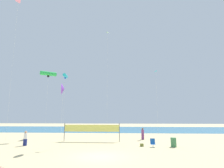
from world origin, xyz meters
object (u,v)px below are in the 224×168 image
kite_green_tube (48,74)px  kite_cyan_tube (65,76)px  beachgoer_plum_shirt (143,133)px  trash_barrel (174,142)px  kite_lime_diamond (107,40)px  kite_violet_delta (63,89)px  beach_handbag (142,145)px  volleyball_net (92,129)px  kite_pink_diamond (18,2)px  folding_beach_chair (153,143)px  beachgoer_white_shirt (25,138)px  kite_cyan_diamond (156,73)px

kite_green_tube → kite_cyan_tube: kite_cyan_tube is taller
beachgoer_plum_shirt → trash_barrel: bearing=-1.6°
kite_lime_diamond → kite_violet_delta: 12.37m
beachgoer_plum_shirt → beach_handbag: 6.06m
volleyball_net → kite_cyan_tube: 12.79m
beachgoer_plum_shirt → kite_green_tube: bearing=-116.1°
kite_pink_diamond → beachgoer_plum_shirt: bearing=14.8°
volleyball_net → beach_handbag: volleyball_net is taller
beachgoer_plum_shirt → kite_cyan_tube: kite_cyan_tube is taller
folding_beach_chair → trash_barrel: (2.31, 0.20, 0.03)m
beachgoer_plum_shirt → trash_barrel: size_ratio=1.66×
kite_violet_delta → trash_barrel: bearing=7.9°
beachgoer_white_shirt → kite_cyan_diamond: bearing=-60.6°
volleyball_net → beach_handbag: (6.30, -3.50, -1.48)m
beach_handbag → beachgoer_white_shirt: bearing=-178.7°
trash_barrel → beach_handbag: 3.52m
volleyball_net → kite_cyan_tube: size_ratio=0.70×
beachgoer_plum_shirt → beachgoer_white_shirt: 15.44m
folding_beach_chair → trash_barrel: trash_barrel is taller
kite_cyan_diamond → kite_pink_diamond: size_ratio=0.58×
kite_cyan_tube → kite_cyan_diamond: 16.34m
volleyball_net → kite_cyan_diamond: (10.16, 7.65, 9.34)m
beachgoer_white_shirt → kite_lime_diamond: size_ratio=0.10×
folding_beach_chair → volleyball_net: 8.47m
kite_green_tube → kite_lime_diamond: bearing=-0.9°
kite_green_tube → kite_pink_diamond: (-3.02, -4.62, 9.38)m
beachgoer_plum_shirt → kite_violet_delta: (-9.45, -7.76, 5.46)m
beachgoer_plum_shirt → volleyball_net: size_ratio=0.22×
kite_cyan_tube → beach_handbag: bearing=-39.9°
beachgoer_white_shirt → kite_lime_diamond: bearing=-59.9°
kite_cyan_tube → kite_lime_diamond: 10.37m
kite_cyan_tube → kite_cyan_diamond: (16.31, 0.73, 0.53)m
beach_handbag → kite_cyan_diamond: 16.01m
beach_handbag → kite_pink_diamond: (-16.75, 1.34, 19.09)m
beachgoer_plum_shirt → kite_violet_delta: 13.39m
beachgoer_plum_shirt → kite_pink_diamond: (-17.49, -4.63, 18.37)m
kite_cyan_tube → kite_lime_diamond: kite_lime_diamond is taller
kite_pink_diamond → kite_cyan_tube: bearing=64.7°
kite_violet_delta → beachgoer_plum_shirt: bearing=39.4°
beach_handbag → kite_cyan_diamond: kite_cyan_diamond is taller
beachgoer_white_shirt → beach_handbag: bearing=-92.9°
beachgoer_plum_shirt → kite_green_tube: (-14.46, -0.01, 8.99)m
kite_green_tube → kite_violet_delta: size_ratio=1.46×
beachgoer_plum_shirt → trash_barrel: 6.67m
beach_handbag → volleyball_net: bearing=151.0°
folding_beach_chair → kite_pink_diamond: bearing=176.8°
kite_cyan_tube → kite_violet_delta: size_ratio=1.54×
beachgoer_plum_shirt → kite_lime_diamond: 15.13m
beachgoer_white_shirt → kite_pink_diamond: size_ratio=0.08×
kite_green_tube → kite_lime_diamond: 10.68m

